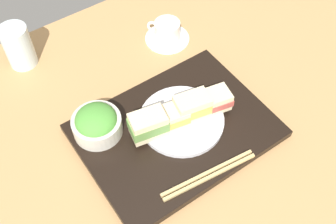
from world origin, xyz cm
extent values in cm
cube|color=tan|center=(0.00, 0.00, -1.50)|extent=(140.00, 100.00, 3.00)
cube|color=black|center=(-2.20, -1.81, 0.97)|extent=(43.20, 32.23, 1.94)
cylinder|color=silver|center=(-0.25, -1.07, 2.54)|extent=(19.78, 19.78, 1.20)
cube|color=beige|center=(-8.39, 0.30, 4.00)|extent=(8.71, 6.52, 1.71)
cube|color=#669347|center=(-8.39, 0.30, 6.24)|extent=(9.12, 6.72, 2.77)
cube|color=beige|center=(-8.39, 0.30, 8.48)|extent=(8.71, 6.52, 1.71)
cube|color=beige|center=(-2.97, -0.61, 3.78)|extent=(8.71, 6.52, 1.28)
cube|color=gold|center=(-2.97, -0.61, 5.44)|extent=(8.88, 6.80, 2.04)
cube|color=beige|center=(-2.97, -0.61, 7.10)|extent=(8.71, 6.52, 1.28)
cube|color=beige|center=(2.46, -1.52, 4.00)|extent=(8.71, 6.52, 1.71)
cube|color=gold|center=(2.46, -1.52, 6.21)|extent=(8.75, 6.54, 2.72)
cube|color=beige|center=(2.46, -1.52, 8.43)|extent=(8.71, 6.52, 1.71)
cube|color=beige|center=(7.88, -2.44, 3.85)|extent=(8.71, 6.52, 1.42)
cube|color=#B74C42|center=(7.88, -2.44, 5.48)|extent=(9.10, 6.87, 1.83)
cube|color=beige|center=(7.88, -2.44, 7.11)|extent=(8.71, 6.52, 1.42)
cylinder|color=beige|center=(-17.18, 7.68, 4.13)|extent=(11.24, 11.24, 4.38)
ellipsoid|color=#4C9338|center=(-17.18, 7.68, 6.32)|extent=(9.39, 9.39, 5.16)
cube|color=tan|center=(-3.57, -16.33, 2.29)|extent=(22.46, 3.27, 0.70)
cube|color=tan|center=(-3.44, -15.25, 2.29)|extent=(22.46, 3.27, 0.70)
cylinder|color=white|center=(14.23, 25.32, 0.40)|extent=(12.33, 12.33, 0.80)
cylinder|color=white|center=(14.23, 25.32, 3.31)|extent=(7.06, 7.06, 5.02)
cylinder|color=black|center=(14.23, 25.32, 5.42)|extent=(6.49, 6.49, 0.40)
torus|color=white|center=(11.81, 28.66, 3.31)|extent=(2.77, 3.40, 3.61)
cylinder|color=silver|center=(-22.19, 39.83, 5.82)|extent=(7.28, 7.28, 11.64)
camera|label=1|loc=(-34.11, -44.64, 80.03)|focal=43.84mm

